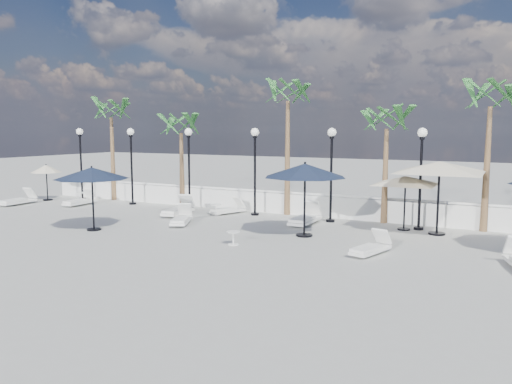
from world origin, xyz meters
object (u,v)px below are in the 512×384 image
at_px(parasol_navy_mid, 305,171).
at_px(lounger_2, 178,210).
at_px(lounger_1, 80,201).
at_px(parasol_navy_left, 92,174).
at_px(lounger_3, 228,209).
at_px(lounger_6, 371,248).
at_px(parasol_cream_sq_a, 440,162).
at_px(parasol_cream_small, 46,169).
at_px(lounger_0, 18,200).
at_px(lounger_4, 305,218).
at_px(lounger_5, 182,219).
at_px(parasol_cream_sq_b, 406,176).

bearing_deg(parasol_navy_mid, lounger_2, 167.31).
relative_size(lounger_1, parasol_navy_left, 0.67).
height_order(lounger_3, lounger_6, lounger_6).
height_order(parasol_navy_mid, parasol_cream_sq_a, parasol_cream_sq_a).
bearing_deg(lounger_3, lounger_6, -6.70).
relative_size(parasol_navy_left, parasol_cream_small, 1.41).
xyz_separation_m(lounger_3, parasol_cream_small, (-10.78, -0.72, 1.46)).
height_order(lounger_0, lounger_4, lounger_4).
relative_size(lounger_6, parasol_navy_mid, 0.60).
bearing_deg(parasol_cream_small, lounger_5, -12.29).
bearing_deg(parasol_cream_sq_b, lounger_0, -172.31).
bearing_deg(lounger_1, parasol_cream_sq_b, 2.52).
bearing_deg(parasol_cream_sq_a, parasol_navy_left, -156.10).
bearing_deg(lounger_6, lounger_2, 178.04).
distance_m(parasol_navy_left, parasol_navy_mid, 7.91).
height_order(parasol_navy_left, parasol_cream_sq_b, parasol_navy_left).
relative_size(parasol_navy_left, parasol_navy_mid, 0.93).
xyz_separation_m(lounger_3, lounger_6, (7.58, -4.30, 0.00)).
bearing_deg(parasol_navy_mid, parasol_cream_small, 172.48).
bearing_deg(parasol_cream_small, parasol_navy_mid, -7.52).
bearing_deg(parasol_cream_sq_a, lounger_4, -174.88).
xyz_separation_m(lounger_2, lounger_6, (9.35, -3.00, -0.04)).
relative_size(lounger_2, parasol_cream_sq_a, 0.36).
xyz_separation_m(lounger_3, parasol_cream_sq_a, (8.95, -0.32, 2.42)).
bearing_deg(parasol_cream_sq_b, lounger_6, -92.05).
xyz_separation_m(lounger_1, parasol_cream_sq_a, (16.83, 0.89, 2.40)).
bearing_deg(lounger_0, parasol_navy_left, -22.50).
relative_size(lounger_3, parasol_cream_sq_b, 0.40).
xyz_separation_m(lounger_1, lounger_2, (6.10, -0.09, 0.02)).
bearing_deg(lounger_1, lounger_4, 0.29).
relative_size(lounger_4, lounger_6, 1.18).
bearing_deg(lounger_4, parasol_cream_sq_b, 11.69).
height_order(lounger_0, parasol_cream_small, parasol_cream_small).
xyz_separation_m(lounger_4, parasol_cream_sq_a, (4.92, 0.44, 2.37)).
distance_m(parasol_navy_mid, parasol_cream_sq_b, 4.04).
height_order(lounger_2, lounger_6, lounger_2).
xyz_separation_m(lounger_6, parasol_cream_sq_b, (0.15, 4.28, 1.82)).
height_order(lounger_0, parasol_cream_sq_b, parasol_cream_sq_b).
height_order(lounger_6, parasol_cream_small, parasol_cream_small).
bearing_deg(parasol_navy_left, lounger_2, 78.21).
distance_m(parasol_navy_left, parasol_cream_sq_a, 12.69).
bearing_deg(lounger_4, lounger_5, -153.02).
bearing_deg(lounger_2, lounger_0, -179.62).
height_order(lounger_4, lounger_5, lounger_4).
distance_m(lounger_5, parasol_cream_sq_a, 10.01).
bearing_deg(lounger_3, lounger_4, 12.13).
xyz_separation_m(lounger_1, parasol_navy_mid, (12.67, -1.57, 2.10)).
bearing_deg(parasol_cream_sq_b, lounger_2, -172.29).
height_order(lounger_5, parasol_cream_small, parasol_cream_small).
relative_size(parasol_navy_mid, parasol_cream_small, 1.52).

